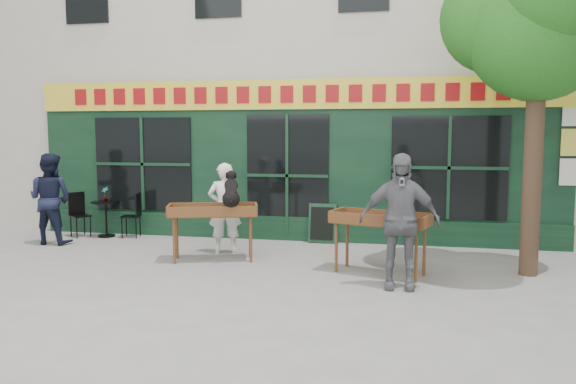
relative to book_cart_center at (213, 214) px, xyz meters
name	(u,v)px	position (x,y,z in m)	size (l,w,h in m)	color
ground	(259,266)	(0.89, -0.24, -0.82)	(80.00, 80.00, 0.00)	slate
building	(316,27)	(0.89, 5.73, 4.15)	(14.00, 7.26, 10.00)	beige
street_tree	(542,8)	(5.23, 0.11, 3.29)	(3.05, 2.90, 5.60)	#382619
book_cart_center	(213,214)	(0.00, 0.00, 0.00)	(1.62, 1.03, 0.99)	brown
dog	(231,188)	(0.35, -0.05, 0.47)	(0.34, 0.60, 0.60)	black
woman	(225,208)	(0.00, 0.65, 0.02)	(0.61, 0.40, 1.68)	white
book_cart_right	(380,223)	(2.89, -0.37, 0.00)	(1.62, 1.04, 0.99)	brown
man_right	(399,221)	(3.19, -1.12, 0.15)	(1.14, 0.47, 1.95)	#5A5B60
bistro_table	(106,212)	(-3.00, 1.67, -0.28)	(0.60, 0.60, 0.76)	black
bistro_chair_left	(78,210)	(-3.62, 1.62, -0.26)	(0.50, 0.50, 0.95)	black
bistro_chair_right	(135,211)	(-2.36, 1.73, -0.26)	(0.42, 0.42, 0.95)	black
potted_plant	(105,194)	(-3.00, 1.67, 0.10)	(0.17, 0.11, 0.32)	gray
man_left	(50,199)	(-3.70, 0.77, 0.09)	(0.89, 0.69, 1.82)	black
chalkboard	(322,223)	(1.64, 1.95, -0.42)	(0.56, 0.20, 0.79)	black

